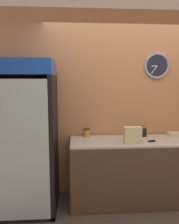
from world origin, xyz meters
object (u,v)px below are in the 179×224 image
sandwich_stack_top (133,130)px  napkin_dispenser (142,132)px  condiment_jar (87,133)px  beverage_cooler (25,129)px  sandwich_flat_left (175,134)px  sandwich_stack_middle (133,135)px  sandwich_stack_bottom (132,140)px  chefs_knife (156,141)px

sandwich_stack_top → napkin_dispenser: 0.43m
sandwich_stack_top → condiment_jar: sandwich_stack_top is taller
beverage_cooler → sandwich_stack_top: bearing=-5.9°
sandwich_flat_left → condiment_jar: bearing=177.5°
sandwich_stack_middle → beverage_cooler: bearing=174.1°
sandwich_stack_bottom → sandwich_flat_left: sandwich_stack_bottom is taller
sandwich_flat_left → sandwich_stack_bottom: bearing=-156.3°
sandwich_flat_left → beverage_cooler: bearing=-175.3°
beverage_cooler → napkin_dispenser: (1.63, 0.20, -0.12)m
chefs_knife → condiment_jar: 0.96m
sandwich_stack_top → condiment_jar: (-0.58, 0.37, -0.12)m
beverage_cooler → sandwich_stack_bottom: size_ratio=8.48×
sandwich_stack_top → sandwich_flat_left: (0.72, 0.32, -0.15)m
sandwich_stack_middle → sandwich_flat_left: sandwich_stack_middle is taller
sandwich_stack_top → beverage_cooler: bearing=174.1°
beverage_cooler → sandwich_stack_middle: (1.39, -0.14, -0.07)m
sandwich_stack_bottom → napkin_dispenser: napkin_dispenser is taller
condiment_jar → napkin_dispenser: size_ratio=0.98×
chefs_knife → condiment_jar: (-0.91, 0.31, 0.05)m
beverage_cooler → napkin_dispenser: bearing=7.1°
napkin_dispenser → chefs_knife: bearing=-70.6°
beverage_cooler → sandwich_stack_top: 1.40m
sandwich_stack_top → napkin_dispenser: size_ratio=1.93×
condiment_jar → sandwich_stack_bottom: bearing=-33.0°
sandwich_stack_bottom → chefs_knife: size_ratio=0.72×
sandwich_stack_top → condiment_jar: bearing=147.0°
beverage_cooler → sandwich_stack_bottom: 1.41m
sandwich_stack_top → sandwich_flat_left: sandwich_stack_top is taller
chefs_knife → sandwich_flat_left: bearing=33.2°
beverage_cooler → sandwich_stack_middle: size_ratio=8.56×
beverage_cooler → chefs_knife: (1.73, -0.08, -0.17)m
condiment_jar → napkin_dispenser: 0.81m
beverage_cooler → condiment_jar: 0.86m
sandwich_stack_middle → sandwich_stack_top: bearing=0.0°
chefs_knife → beverage_cooler: bearing=177.3°
sandwich_stack_top → chefs_knife: sandwich_stack_top is taller
sandwich_stack_top → chefs_knife: 0.38m
sandwich_flat_left → napkin_dispenser: size_ratio=1.72×
sandwich_flat_left → condiment_jar: 1.30m
beverage_cooler → chefs_knife: bearing=-2.7°
napkin_dispenser → beverage_cooler: bearing=-172.9°
beverage_cooler → condiment_jar: (0.82, 0.23, -0.12)m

